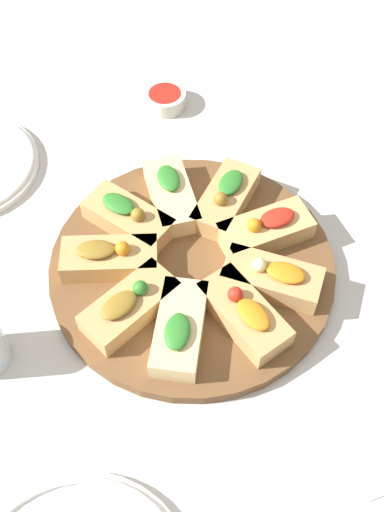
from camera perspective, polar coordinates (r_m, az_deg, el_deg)
The scene contains 13 objects.
ground_plane at distance 0.83m, azimuth 0.00°, elevation -1.35°, with size 3.00×3.00×0.00m, color beige.
serving_board at distance 0.82m, azimuth 0.00°, elevation -1.00°, with size 0.39×0.39×0.02m, color brown.
focaccia_slice_0 at distance 0.83m, azimuth 7.04°, elevation 2.52°, with size 0.07×0.13×0.05m.
focaccia_slice_1 at distance 0.86m, azimuth 3.23°, elevation 5.49°, with size 0.13×0.13×0.05m.
focaccia_slice_2 at distance 0.86m, azimuth -1.91°, elevation 5.87°, with size 0.13×0.06×0.04m.
focaccia_slice_3 at distance 0.84m, azimuth -6.12°, elevation 3.69°, with size 0.13×0.12×0.05m.
focaccia_slice_4 at distance 0.80m, azimuth -7.90°, elevation -0.14°, with size 0.08×0.14×0.05m.
focaccia_slice_5 at distance 0.76m, azimuth -5.95°, elevation -4.71°, with size 0.11×0.14×0.05m.
focaccia_slice_6 at distance 0.74m, azimuth -1.21°, elevation -6.90°, with size 0.14×0.10×0.04m.
focaccia_slice_7 at distance 0.75m, azimuth 4.99°, elevation -5.46°, with size 0.14×0.10×0.05m.
focaccia_slice_8 at distance 0.78m, azimuth 7.66°, elevation -2.05°, with size 0.12×0.14×0.05m.
napkin_stack at distance 0.75m, azimuth 17.69°, elevation -16.29°, with size 0.11×0.09×0.01m, color white.
dipping_bowl at distance 1.05m, azimuth -2.59°, elevation 14.72°, with size 0.07×0.07×0.03m.
Camera 1 is at (-0.44, 0.12, 0.69)m, focal length 42.00 mm.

